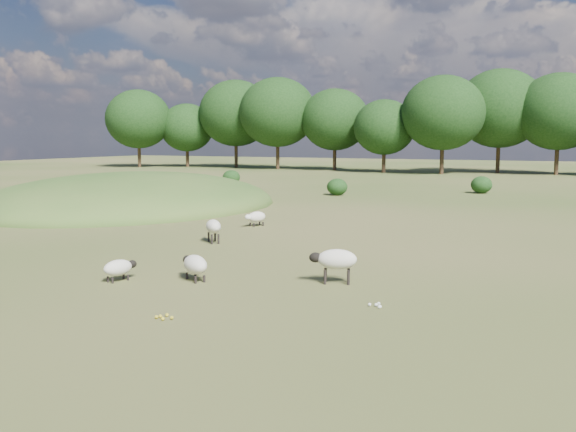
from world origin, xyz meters
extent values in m
plane|color=#2F4F18|center=(0.00, 20.00, 0.00)|extent=(160.00, 160.00, 0.00)
ellipsoid|color=#33561E|center=(-12.00, 12.00, 0.00)|extent=(16.00, 20.00, 4.00)
cylinder|color=black|center=(-42.96, 52.57, 1.89)|extent=(0.44, 0.44, 3.77)
ellipsoid|color=black|center=(-42.96, 52.57, 6.50)|extent=(8.81, 8.81, 7.93)
cylinder|color=black|center=(-37.62, 56.23, 1.56)|extent=(0.44, 0.44, 3.12)
ellipsoid|color=black|center=(-37.62, 56.23, 5.38)|extent=(7.28, 7.28, 6.55)
cylinder|color=black|center=(-30.54, 57.35, 2.11)|extent=(0.44, 0.44, 4.21)
ellipsoid|color=black|center=(-30.54, 57.35, 7.25)|extent=(9.83, 9.83, 8.84)
cylinder|color=black|center=(-23.43, 55.54, 2.09)|extent=(0.44, 0.44, 4.18)
ellipsoid|color=black|center=(-23.43, 55.54, 7.20)|extent=(9.75, 9.75, 8.78)
cylinder|color=black|center=(-15.94, 56.24, 1.80)|extent=(0.44, 0.44, 3.61)
ellipsoid|color=black|center=(-15.94, 56.24, 6.21)|extent=(8.41, 8.41, 7.57)
cylinder|color=black|center=(-8.82, 53.43, 1.51)|extent=(0.44, 0.44, 3.02)
ellipsoid|color=black|center=(-8.82, 53.43, 5.20)|extent=(7.04, 7.04, 6.34)
cylinder|color=black|center=(-2.08, 52.98, 1.95)|extent=(0.44, 0.44, 3.90)
ellipsoid|color=black|center=(-2.08, 52.98, 6.71)|extent=(9.09, 9.09, 8.18)
cylinder|color=black|center=(3.25, 57.90, 2.11)|extent=(0.44, 0.44, 4.22)
ellipsoid|color=black|center=(3.25, 57.90, 7.27)|extent=(9.85, 9.85, 8.86)
cylinder|color=black|center=(9.45, 56.94, 1.97)|extent=(0.44, 0.44, 3.94)
ellipsoid|color=black|center=(9.45, 56.94, 6.79)|extent=(9.20, 9.20, 8.28)
ellipsoid|color=black|center=(-3.35, 23.67, 0.59)|extent=(1.44, 1.44, 1.18)
ellipsoid|color=black|center=(5.58, 29.60, 0.62)|extent=(1.52, 1.52, 1.24)
ellipsoid|color=black|center=(-15.32, 29.62, 0.62)|extent=(1.51, 1.51, 1.24)
ellipsoid|color=beige|center=(6.28, -2.00, 0.68)|extent=(1.23, 0.90, 0.56)
ellipsoid|color=black|center=(5.72, -2.19, 0.72)|extent=(0.42, 0.37, 0.28)
cylinder|color=black|center=(6.02, -2.23, 0.20)|extent=(0.08, 0.08, 0.40)
cylinder|color=black|center=(5.94, -1.97, 0.20)|extent=(0.08, 0.08, 0.40)
cylinder|color=black|center=(6.63, -2.03, 0.20)|extent=(0.08, 0.08, 0.40)
cylinder|color=black|center=(6.55, -1.77, 0.20)|extent=(0.08, 0.08, 0.40)
ellipsoid|color=beige|center=(-1.12, 7.33, 0.43)|extent=(0.83, 1.08, 0.49)
ellipsoid|color=silver|center=(-1.31, 6.84, 0.46)|extent=(0.33, 0.38, 0.25)
cylinder|color=black|center=(-1.11, 7.02, 0.09)|extent=(0.07, 0.07, 0.18)
cylinder|color=black|center=(-1.34, 7.11, 0.09)|extent=(0.07, 0.07, 0.18)
cylinder|color=black|center=(-0.91, 7.54, 0.09)|extent=(0.07, 0.07, 0.18)
cylinder|color=black|center=(-1.13, 7.63, 0.09)|extent=(0.07, 0.07, 0.18)
ellipsoid|color=beige|center=(0.61, -4.35, 0.39)|extent=(0.69, 0.98, 0.45)
ellipsoid|color=black|center=(0.74, -3.89, 0.42)|extent=(0.29, 0.33, 0.23)
cylinder|color=black|center=(0.57, -4.08, 0.08)|extent=(0.06, 0.06, 0.17)
cylinder|color=black|center=(0.78, -4.14, 0.08)|extent=(0.06, 0.06, 0.17)
cylinder|color=black|center=(0.43, -4.57, 0.08)|extent=(0.06, 0.06, 0.17)
cylinder|color=black|center=(0.64, -4.63, 0.08)|extent=(0.06, 0.06, 0.17)
ellipsoid|color=beige|center=(-0.46, 2.50, 0.64)|extent=(1.10, 1.12, 0.52)
ellipsoid|color=silver|center=(-0.85, 2.90, 0.67)|extent=(0.41, 0.41, 0.26)
cylinder|color=black|center=(-0.76, 2.62, 0.19)|extent=(0.07, 0.07, 0.37)
cylinder|color=black|center=(-0.58, 2.80, 0.19)|extent=(0.07, 0.07, 0.37)
cylinder|color=black|center=(-0.35, 2.19, 0.19)|extent=(0.07, 0.07, 0.37)
cylinder|color=black|center=(-0.17, 2.37, 0.19)|extent=(0.07, 0.07, 0.37)
ellipsoid|color=beige|center=(2.54, -3.36, 0.46)|extent=(1.18, 1.04, 0.54)
ellipsoid|color=black|center=(2.06, -3.05, 0.50)|extent=(0.43, 0.40, 0.27)
cylinder|color=black|center=(2.21, -3.30, 0.10)|extent=(0.08, 0.08, 0.20)
cylinder|color=black|center=(2.36, -3.08, 0.10)|extent=(0.08, 0.08, 0.20)
cylinder|color=black|center=(2.72, -3.64, 0.10)|extent=(0.08, 0.08, 0.20)
cylinder|color=black|center=(2.86, -3.42, 0.10)|extent=(0.08, 0.08, 0.20)
camera|label=1|loc=(12.41, -18.38, 4.03)|focal=40.00mm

